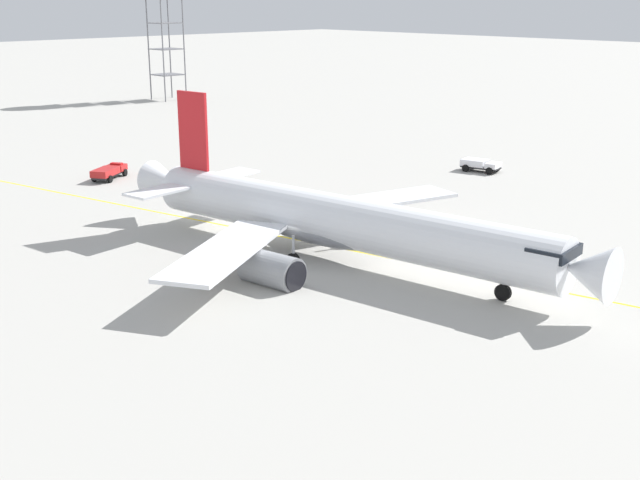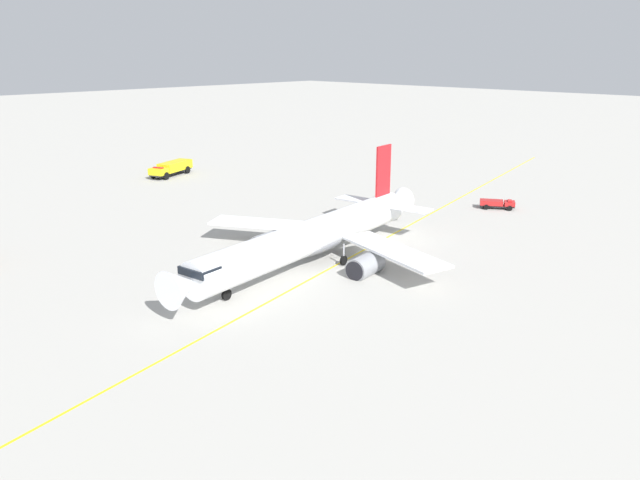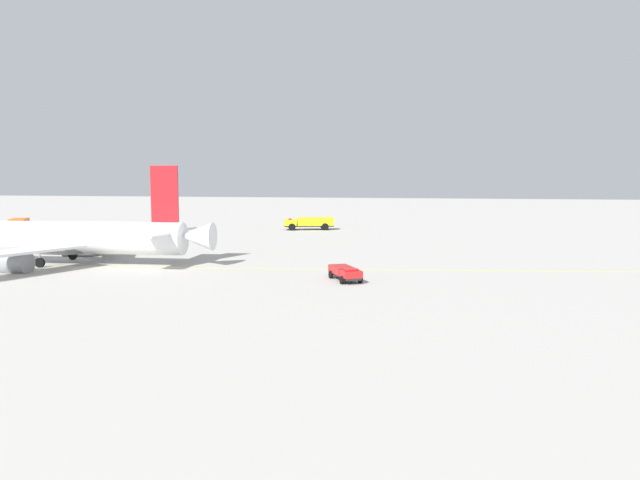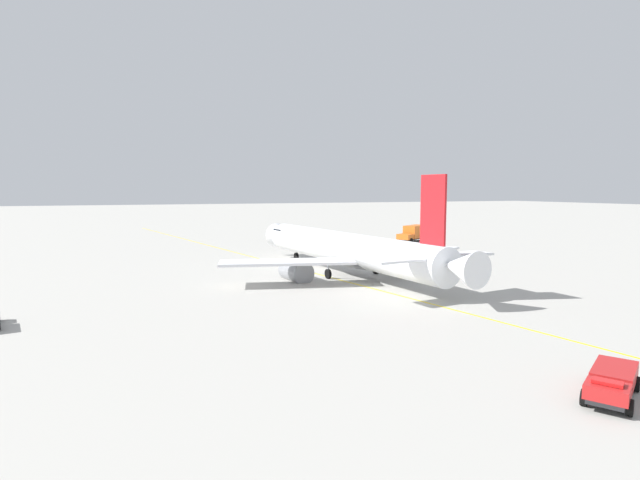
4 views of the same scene
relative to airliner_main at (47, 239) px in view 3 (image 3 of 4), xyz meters
name	(u,v)px [view 3 (image 3 of 4)]	position (x,y,z in m)	size (l,w,h in m)	color
ground_plane	(85,261)	(2.76, -2.96, -2.87)	(600.00, 600.00, 0.00)	#ADAAA3
airliner_main	(47,239)	(0.00, 0.00, 0.00)	(32.07, 40.70, 11.59)	white
catering_truck_truck	(18,227)	(27.63, 29.57, -1.20)	(8.17, 6.35, 3.10)	#232326
ops_pickup_truck	(345,272)	(-2.73, -36.34, -2.06)	(5.23, 4.19, 1.41)	#232326
fire_tender_truck	(310,222)	(54.15, -16.74, -1.33)	(6.26, 10.30, 2.50)	#232326
taxiway_centreline	(29,266)	(-2.76, 0.17, -2.86)	(34.23, 168.99, 0.01)	yellow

